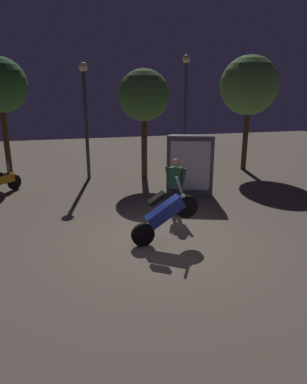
% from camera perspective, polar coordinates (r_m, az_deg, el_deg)
% --- Properties ---
extents(ground_plane, '(40.00, 40.00, 0.00)m').
position_cam_1_polar(ground_plane, '(8.45, 1.58, -8.29)').
color(ground_plane, '#756656').
extents(motorcycle_blue_foreground, '(1.66, 0.34, 1.63)m').
position_cam_1_polar(motorcycle_blue_foreground, '(8.12, 1.90, -3.65)').
color(motorcycle_blue_foreground, black).
rests_on(motorcycle_blue_foreground, ground_plane).
extents(motorcycle_orange_parked_left, '(1.20, 1.28, 1.11)m').
position_cam_1_polar(motorcycle_orange_parked_left, '(13.42, -24.00, 1.64)').
color(motorcycle_orange_parked_left, black).
rests_on(motorcycle_orange_parked_left, ground_plane).
extents(person_rider_beside, '(0.56, 0.50, 1.69)m').
position_cam_1_polar(person_rider_beside, '(9.98, 3.70, 1.75)').
color(person_rider_beside, black).
rests_on(person_rider_beside, ground_plane).
extents(streetlamp_near, '(0.36, 0.36, 5.10)m').
position_cam_1_polar(streetlamp_near, '(16.43, 5.34, 15.30)').
color(streetlamp_near, '#38383D').
rests_on(streetlamp_near, ground_plane).
extents(streetlamp_far, '(0.36, 0.36, 4.63)m').
position_cam_1_polar(streetlamp_far, '(14.37, -11.30, 13.86)').
color(streetlamp_far, '#38383D').
rests_on(streetlamp_far, ground_plane).
extents(tree_left_bg, '(2.03, 2.03, 4.41)m').
position_cam_1_polar(tree_left_bg, '(14.06, -1.61, 15.69)').
color(tree_left_bg, '#4C331E').
rests_on(tree_left_bg, ground_plane).
extents(tree_center_bg, '(2.57, 2.57, 5.07)m').
position_cam_1_polar(tree_center_bg, '(16.38, 15.66, 16.65)').
color(tree_center_bg, '#4C331E').
rests_on(tree_center_bg, ground_plane).
extents(tree_right_bg, '(2.25, 2.25, 4.92)m').
position_cam_1_polar(tree_right_bg, '(16.02, -24.26, 15.85)').
color(tree_right_bg, '#4C331E').
rests_on(tree_right_bg, ground_plane).
extents(kiosk_billboard, '(1.67, 1.02, 2.10)m').
position_cam_1_polar(kiosk_billboard, '(12.00, 6.07, 4.40)').
color(kiosk_billboard, '#595960').
rests_on(kiosk_billboard, ground_plane).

